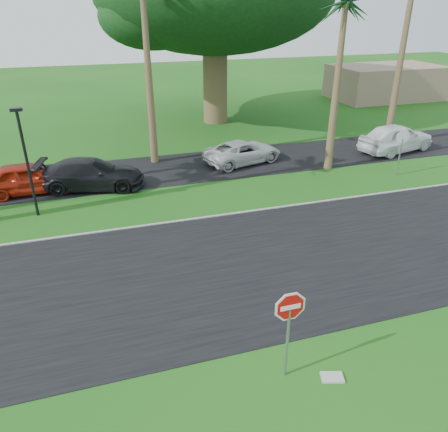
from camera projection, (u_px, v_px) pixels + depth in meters
The scene contains 14 objects.
ground at pixel (229, 306), 13.33m from camera, with size 120.00×120.00×0.00m, color #165114.
road at pixel (211, 271), 15.04m from camera, with size 120.00×8.00×0.02m, color black.
parking_strip at pixel (159, 170), 24.03m from camera, with size 120.00×5.00×0.02m, color black.
curb at pixel (185, 220), 18.50m from camera, with size 120.00×0.12×0.06m, color gray.
stop_sign_near at pixel (289, 318), 10.11m from camera, with size 1.05×0.07×2.62m.
stop_sign_far at pixel (402, 143), 22.59m from camera, with size 1.05×0.07×2.62m.
palm_right_near at pixel (346, 5), 20.67m from camera, with size 5.00×5.00×9.50m.
streetlight_right at pixel (26, 157), 17.84m from camera, with size 0.45×0.25×4.64m.
building_far at pixel (386, 82), 41.33m from camera, with size 10.00×6.00×3.00m, color gray.
car_red at pixel (29, 178), 20.92m from camera, with size 1.77×4.41×1.50m, color #A51E0D.
car_dark at pixel (91, 174), 21.41m from camera, with size 2.07×5.08×1.47m, color black.
car_minivan at pixel (243, 152), 24.90m from camera, with size 2.10×4.57×1.27m, color silver.
car_pickup at pixel (396, 138), 26.70m from camera, with size 2.03×5.04×1.72m, color white.
utility_slab at pixel (332, 377), 10.76m from camera, with size 0.55×0.35×0.06m, color #A5A59D.
Camera 1 is at (-3.33, -10.21, 8.37)m, focal length 35.00 mm.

